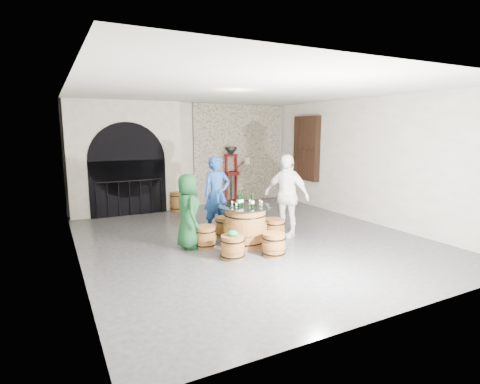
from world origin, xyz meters
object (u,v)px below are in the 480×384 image
barrel_stool_right (275,229)px  barrel_stool_near_left (233,247)px  barrel_stool_left (205,237)px  person_green (188,211)px  person_white (286,196)px  barrel_stool_near_right (274,244)px  wine_bottle_left (239,200)px  wine_bottle_right (242,199)px  side_barrel (177,201)px  barrel_table (245,226)px  corking_press (231,171)px  person_blue (217,195)px  wine_bottle_center (252,201)px  barrel_stool_far (225,226)px

barrel_stool_right → barrel_stool_near_left: (-1.40, -0.74, 0.00)m
barrel_stool_left → barrel_stool_right: size_ratio=1.00×
person_green → person_white: bearing=-88.2°
barrel_stool_left → barrel_stool_right: 1.61m
barrel_stool_near_right → wine_bottle_left: size_ratio=1.43×
wine_bottle_right → side_barrel: 3.86m
barrel_table → barrel_stool_near_left: size_ratio=2.35×
wine_bottle_right → barrel_stool_right: bearing=3.4°
wine_bottle_left → corking_press: size_ratio=0.18×
barrel_stool_near_left → side_barrel: size_ratio=0.82×
person_green → corking_press: bearing=-30.1°
corking_press → barrel_stool_near_right: bearing=-117.3°
barrel_stool_right → wine_bottle_left: size_ratio=1.43×
person_blue → side_barrel: person_blue is taller
barrel_table → wine_bottle_center: wine_bottle_center is taller
barrel_stool_left → wine_bottle_right: 1.08m
barrel_stool_near_right → barrel_stool_left: bearing=131.6°
person_blue → wine_bottle_left: bearing=-89.4°
person_blue → wine_bottle_center: size_ratio=5.51×
barrel_stool_far → person_green: bearing=-157.1°
barrel_stool_right → corking_press: 4.16m
barrel_stool_right → person_green: bearing=172.5°
person_green → person_blue: person_blue is taller
barrel_stool_near_right → corking_press: corking_press is taller
barrel_stool_right → corking_press: bearing=77.6°
barrel_stool_far → barrel_stool_right: same height
person_green → person_white: size_ratio=0.82×
wine_bottle_left → side_barrel: bearing=91.5°
barrel_stool_far → corking_press: (1.76, 3.29, 0.85)m
wine_bottle_left → wine_bottle_right: size_ratio=1.00×
wine_bottle_right → barrel_stool_far: bearing=92.6°
person_blue → wine_bottle_center: bearing=-81.1°
wine_bottle_left → wine_bottle_center: same height
wine_bottle_right → corking_press: corking_press is taller
person_white → side_barrel: person_white is taller
barrel_stool_near_right → person_blue: size_ratio=0.26×
person_green → person_blue: bearing=-43.8°
barrel_stool_near_right → corking_press: (1.51, 4.93, 0.85)m
person_blue → wine_bottle_right: bearing=-85.8°
person_white → wine_bottle_left: size_ratio=5.73×
barrel_stool_near_left → side_barrel: bearing=85.2°
barrel_stool_right → wine_bottle_left: bearing=-175.0°
barrel_stool_right → barrel_table: bearing=-170.0°
barrel_stool_near_right → wine_bottle_left: (-0.29, 0.87, 0.75)m
barrel_stool_far → barrel_stool_near_right: same height
person_blue → wine_bottle_left: 1.15m
person_white → person_blue: bearing=-155.8°
side_barrel → corking_press: 2.07m
person_white → barrel_table: bearing=-106.9°
wine_bottle_left → side_barrel: size_ratio=0.57×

